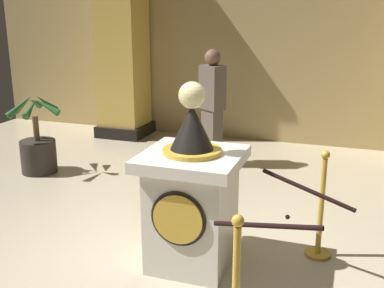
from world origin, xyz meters
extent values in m
plane|color=beige|center=(0.00, 0.00, 0.00)|extent=(10.82, 10.82, 0.00)
cube|color=tan|center=(0.00, 4.60, 1.99)|extent=(10.82, 0.16, 3.97)
cube|color=silver|center=(0.01, 0.19, 0.47)|extent=(0.67, 0.67, 0.94)
cube|color=silver|center=(0.01, 0.19, 0.99)|extent=(0.84, 0.84, 0.10)
cylinder|color=gold|center=(0.01, -0.16, 0.59)|extent=(0.42, 0.03, 0.42)
cylinder|color=black|center=(0.01, -0.15, 0.59)|extent=(0.48, 0.01, 0.48)
cylinder|color=gold|center=(0.01, 0.19, 1.06)|extent=(0.51, 0.51, 0.04)
cone|color=black|center=(0.01, 0.19, 1.28)|extent=(0.37, 0.37, 0.39)
cylinder|color=gold|center=(0.01, 0.19, 1.46)|extent=(0.03, 0.03, 0.06)
sphere|color=beige|center=(0.01, 0.19, 1.54)|extent=(0.23, 0.23, 0.23)
sphere|color=gold|center=(0.67, -0.85, 0.98)|extent=(0.08, 0.08, 0.08)
cylinder|color=gold|center=(1.08, 0.71, 0.01)|extent=(0.24, 0.24, 0.03)
cylinder|color=gold|center=(1.08, 0.71, 0.47)|extent=(0.05, 0.05, 0.95)
sphere|color=gold|center=(1.08, 0.71, 0.99)|extent=(0.08, 0.08, 0.08)
cylinder|color=black|center=(0.77, -0.46, 0.79)|extent=(0.79, 0.24, 0.22)
cylinder|color=black|center=(0.98, 0.32, 0.79)|extent=(0.79, 0.24, 0.22)
sphere|color=black|center=(0.87, -0.07, 0.70)|extent=(0.04, 0.04, 0.04)
cube|color=black|center=(-2.63, 4.10, 0.10)|extent=(0.84, 0.84, 0.20)
cube|color=gold|center=(-2.63, 4.10, 1.91)|extent=(0.73, 0.73, 3.81)
cylinder|color=#2D2823|center=(-2.84, 1.84, 0.23)|extent=(0.49, 0.49, 0.46)
cylinder|color=brown|center=(-2.84, 1.84, 0.63)|extent=(0.08, 0.08, 0.35)
cone|color=#265928|center=(-2.64, 1.85, 0.96)|extent=(0.40, 0.13, 0.27)
cone|color=#265928|center=(-2.77, 2.03, 0.96)|extent=(0.20, 0.36, 0.35)
cone|color=#265928|center=(-2.95, 2.01, 0.96)|extent=(0.25, 0.39, 0.27)
cone|color=#265928|center=(-3.03, 1.86, 0.96)|extent=(0.38, 0.14, 0.32)
cone|color=#265928|center=(-2.97, 1.69, 0.96)|extent=(0.29, 0.34, 0.34)
cone|color=#265928|center=(-2.75, 1.67, 0.96)|extent=(0.22, 0.39, 0.28)
cube|color=brown|center=(-0.64, 2.96, 0.42)|extent=(0.33, 0.31, 0.83)
cube|color=brown|center=(-0.64, 2.96, 1.15)|extent=(0.42, 0.39, 0.63)
sphere|color=brown|center=(-0.64, 2.96, 1.57)|extent=(0.23, 0.23, 0.23)
camera|label=1|loc=(1.26, -3.42, 2.22)|focal=44.05mm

